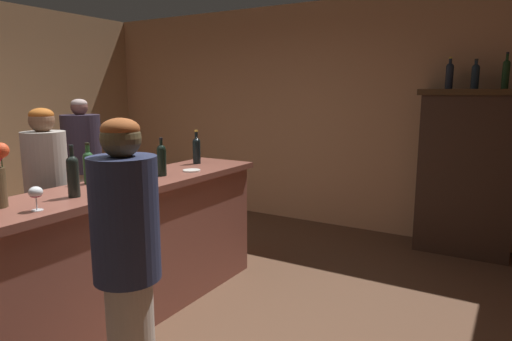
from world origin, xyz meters
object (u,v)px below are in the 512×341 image
at_px(wine_bottle_malbec, 73,174).
at_px(wine_bottle_riesling, 89,166).
at_px(wine_bottle_syrah, 197,149).
at_px(patron_redhead, 83,169).
at_px(wine_glass_front, 134,167).
at_px(wine_glass_mid, 36,193).
at_px(cheese_plate, 192,170).
at_px(display_bottle_midleft, 475,75).
at_px(bartender, 127,262).
at_px(display_bottle_center, 506,73).
at_px(patron_tall, 48,200).
at_px(display_bottle_left, 449,75).
at_px(wine_bottle_chardonnay, 162,159).
at_px(display_cabinet, 467,170).
at_px(bar_counter, 123,253).

bearing_deg(wine_bottle_malbec, wine_bottle_riesling, 128.69).
height_order(wine_bottle_syrah, patron_redhead, patron_redhead).
height_order(wine_bottle_malbec, wine_glass_front, wine_bottle_malbec).
height_order(wine_bottle_syrah, wine_glass_mid, wine_bottle_syrah).
xyz_separation_m(cheese_plate, display_bottle_midleft, (1.87, 2.15, 0.80)).
bearing_deg(bartender, wine_bottle_syrah, -62.09).
height_order(display_bottle_center, patron_tall, display_bottle_center).
bearing_deg(display_bottle_left, wine_bottle_chardonnay, -125.06).
xyz_separation_m(wine_glass_mid, display_bottle_midleft, (1.82, 3.56, 0.71)).
distance_m(patron_redhead, bartender, 2.89).
xyz_separation_m(wine_glass_front, cheese_plate, (0.14, 0.50, -0.09)).
bearing_deg(display_bottle_midleft, wine_glass_mid, -117.09).
bearing_deg(wine_glass_front, patron_redhead, 154.20).
relative_size(wine_bottle_riesling, display_bottle_midleft, 1.00).
xyz_separation_m(wine_bottle_syrah, bartender, (0.93, -1.73, -0.30)).
bearing_deg(display_bottle_left, display_bottle_center, 0.00).
relative_size(wine_bottle_syrah, display_bottle_center, 0.88).
bearing_deg(bartender, display_cabinet, -108.39).
distance_m(bar_counter, cheese_plate, 0.86).
bearing_deg(wine_glass_mid, wine_bottle_malbec, 107.81).
xyz_separation_m(wine_bottle_syrah, wine_bottle_malbec, (0.16, -1.43, 0.01)).
bearing_deg(bartender, wine_bottle_chardonnay, -55.11).
xyz_separation_m(wine_bottle_syrah, wine_glass_mid, (0.26, -1.75, -0.04)).
relative_size(wine_glass_front, cheese_plate, 0.91).
height_order(wine_bottle_chardonnay, display_bottle_midleft, display_bottle_midleft).
bearing_deg(wine_bottle_syrah, wine_bottle_riesling, -94.96).
xyz_separation_m(wine_glass_front, bartender, (0.86, -0.89, -0.26)).
xyz_separation_m(wine_bottle_riesling, display_bottle_left, (1.94, 2.92, 0.69)).
height_order(display_cabinet, patron_tall, display_cabinet).
distance_m(display_cabinet, patron_redhead, 4.02).
bearing_deg(wine_bottle_syrah, display_bottle_center, 37.63).
height_order(cheese_plate, display_bottle_midleft, display_bottle_midleft).
bearing_deg(display_bottle_left, patron_tall, -128.83).
bearing_deg(patron_redhead, wine_bottle_malbec, 3.44).
relative_size(display_bottle_left, patron_tall, 0.20).
bearing_deg(wine_bottle_chardonnay, display_bottle_midleft, 51.35).
distance_m(display_cabinet, wine_glass_front, 3.33).
distance_m(wine_bottle_syrah, wine_glass_mid, 1.77).
distance_m(wine_bottle_riesling, wine_glass_mid, 0.74).
xyz_separation_m(wine_bottle_malbec, wine_bottle_chardonnay, (-0.02, 0.81, -0.01)).
xyz_separation_m(display_bottle_midleft, bartender, (-1.15, -3.54, -0.98)).
height_order(wine_bottle_chardonnay, display_bottle_left, display_bottle_left).
relative_size(wine_bottle_riesling, cheese_plate, 2.01).
relative_size(wine_glass_front, display_bottle_left, 0.41).
relative_size(wine_bottle_syrah, display_bottle_midleft, 1.05).
distance_m(display_bottle_midleft, bartender, 3.85).
relative_size(cheese_plate, patron_tall, 0.09).
bearing_deg(wine_glass_mid, bartender, 1.68).
bearing_deg(wine_bottle_riesling, wine_glass_mid, -60.67).
height_order(display_cabinet, wine_bottle_malbec, display_cabinet).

